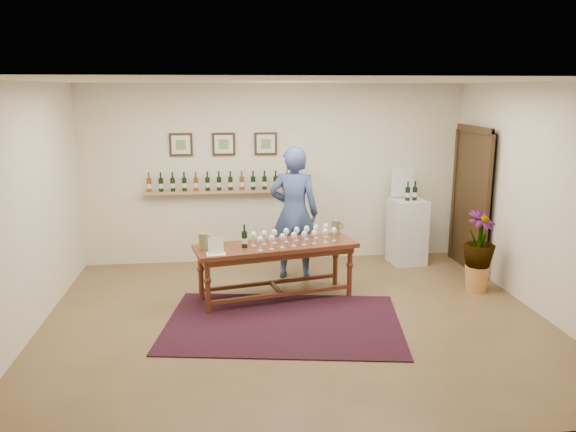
{
  "coord_description": "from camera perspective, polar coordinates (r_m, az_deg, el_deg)",
  "views": [
    {
      "loc": [
        -0.84,
        -6.25,
        2.72
      ],
      "look_at": [
        0.0,
        0.8,
        1.1
      ],
      "focal_mm": 35.0,
      "sensor_mm": 36.0,
      "label": 1
    }
  ],
  "objects": [
    {
      "name": "potted_plant",
      "position": [
        8.04,
        18.8,
        -3.42
      ],
      "size": [
        0.69,
        0.69,
        0.96
      ],
      "rotation": [
        0.0,
        0.0,
        0.52
      ],
      "color": "#CB8243",
      "rests_on": "ground"
    },
    {
      "name": "pitcher_right",
      "position": [
        7.73,
        4.85,
        -1.19
      ],
      "size": [
        0.17,
        0.17,
        0.22
      ],
      "primitive_type": null,
      "rotation": [
        0.0,
        0.0,
        0.34
      ],
      "color": "#63653E",
      "rests_on": "tasting_table"
    },
    {
      "name": "rug",
      "position": [
        6.76,
        -0.48,
        -10.81
      ],
      "size": [
        3.01,
        2.26,
        0.01
      ],
      "primitive_type": "cube",
      "rotation": [
        0.0,
        0.0,
        -0.16
      ],
      "color": "#400F0B",
      "rests_on": "ground"
    },
    {
      "name": "table_glasses",
      "position": [
        7.3,
        0.69,
        -2.07
      ],
      "size": [
        1.44,
        0.75,
        0.2
      ],
      "primitive_type": null,
      "rotation": [
        0.0,
        0.0,
        0.32
      ],
      "color": "white",
      "rests_on": "tasting_table"
    },
    {
      "name": "room_shell",
      "position": [
        8.77,
        13.0,
        2.01
      ],
      "size": [
        6.0,
        6.0,
        6.0
      ],
      "color": "beige",
      "rests_on": "ground"
    },
    {
      "name": "menu_card",
      "position": [
        6.9,
        -7.35,
        -3.01
      ],
      "size": [
        0.24,
        0.18,
        0.21
      ],
      "primitive_type": "cube",
      "rotation": [
        0.0,
        0.0,
        0.07
      ],
      "color": "silver",
      "rests_on": "tasting_table"
    },
    {
      "name": "display_pedestal",
      "position": [
        9.06,
        12.02,
        -1.56
      ],
      "size": [
        0.55,
        0.55,
        1.02
      ],
      "primitive_type": "cube",
      "rotation": [
        0.0,
        0.0,
        0.09
      ],
      "color": "silver",
      "rests_on": "ground"
    },
    {
      "name": "person",
      "position": [
        8.07,
        0.63,
        0.3
      ],
      "size": [
        0.8,
        0.62,
        1.93
      ],
      "primitive_type": "imported",
      "rotation": [
        0.0,
        0.0,
        2.89
      ],
      "color": "navy",
      "rests_on": "ground"
    },
    {
      "name": "tasting_table",
      "position": [
        7.33,
        -1.23,
        -3.7
      ],
      "size": [
        2.19,
        1.09,
        0.74
      ],
      "rotation": [
        0.0,
        0.0,
        0.21
      ],
      "color": "#451C11",
      "rests_on": "ground"
    },
    {
      "name": "pitcher_left",
      "position": [
        7.1,
        -8.59,
        -2.58
      ],
      "size": [
        0.17,
        0.17,
        0.21
      ],
      "primitive_type": null,
      "rotation": [
        0.0,
        0.0,
        0.33
      ],
      "color": "#63653E",
      "rests_on": "tasting_table"
    },
    {
      "name": "table_bottles",
      "position": [
        7.16,
        -4.58,
        -1.94
      ],
      "size": [
        0.33,
        0.26,
        0.31
      ],
      "primitive_type": null,
      "rotation": [
        0.0,
        0.0,
        0.37
      ],
      "color": "black",
      "rests_on": "tasting_table"
    },
    {
      "name": "info_sign",
      "position": [
        9.05,
        11.53,
        3.37
      ],
      "size": [
        0.37,
        0.05,
        0.5
      ],
      "primitive_type": "cube",
      "rotation": [
        0.0,
        0.0,
        0.09
      ],
      "color": "silver",
      "rests_on": "display_pedestal"
    },
    {
      "name": "ground",
      "position": [
        6.87,
        0.8,
        -10.48
      ],
      "size": [
        6.0,
        6.0,
        0.0
      ],
      "primitive_type": "plane",
      "color": "brown",
      "rests_on": "ground"
    },
    {
      "name": "pedestal_bottles",
      "position": [
        8.9,
        12.42,
        2.55
      ],
      "size": [
        0.32,
        0.11,
        0.31
      ],
      "primitive_type": null,
      "rotation": [
        0.0,
        0.0,
        0.09
      ],
      "color": "black",
      "rests_on": "display_pedestal"
    }
  ]
}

